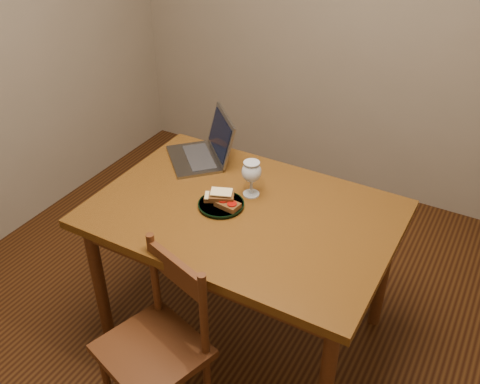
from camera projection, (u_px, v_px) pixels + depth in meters
The scene contains 9 objects.
floor at pixel (229, 329), 2.74m from camera, with size 3.20×3.20×0.02m, color black.
table at pixel (243, 226), 2.37m from camera, with size 1.30×0.90×0.74m.
chair at pixel (156, 339), 2.11m from camera, with size 0.48×0.46×0.41m.
plate at pixel (221, 205), 2.35m from camera, with size 0.20×0.20×0.02m, color black.
sandwich_cheese at pixel (216, 197), 2.35m from camera, with size 0.10×0.06×0.03m, color #381E0C, non-canonical shape.
sandwich_tomato at pixel (228, 204), 2.31m from camera, with size 0.11×0.06×0.03m, color #381E0C, non-canonical shape.
sandwich_top at pixel (221, 195), 2.32m from camera, with size 0.11×0.06×0.03m, color #381E0C, non-canonical shape.
milk_glass at pixel (251, 178), 2.38m from camera, with size 0.09×0.09×0.17m, color white, non-canonical shape.
laptop at pixel (206, 148), 2.66m from camera, with size 0.43×0.43×0.23m.
Camera 1 is at (0.97, -1.60, 2.11)m, focal length 40.00 mm.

